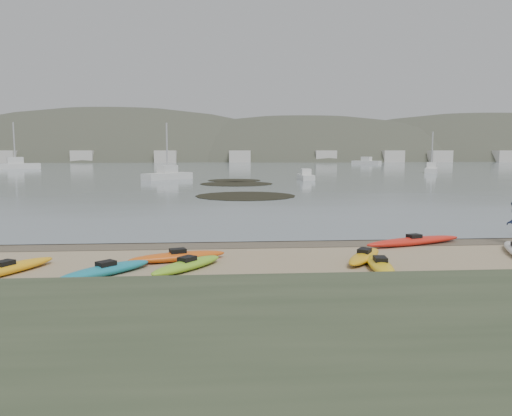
{
  "coord_description": "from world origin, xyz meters",
  "views": [
    {
      "loc": [
        -1.59,
        -21.28,
        3.96
      ],
      "look_at": [
        0.0,
        0.0,
        1.5
      ],
      "focal_mm": 35.0,
      "sensor_mm": 36.0,
      "label": 1
    }
  ],
  "objects": [
    {
      "name": "ground",
      "position": [
        0.0,
        0.0,
        0.0
      ],
      "size": [
        600.0,
        600.0,
        0.0
      ],
      "primitive_type": "plane",
      "color": "tan",
      "rests_on": "ground"
    },
    {
      "name": "wet_sand",
      "position": [
        0.0,
        -0.3,
        0.0
      ],
      "size": [
        60.0,
        60.0,
        0.0
      ],
      "primitive_type": "plane",
      "color": "brown",
      "rests_on": "ground"
    },
    {
      "name": "water",
      "position": [
        0.0,
        300.0,
        0.01
      ],
      "size": [
        1200.0,
        1200.0,
        0.0
      ],
      "primitive_type": "plane",
      "color": "slate",
      "rests_on": "ground"
    },
    {
      "name": "kayaks",
      "position": [
        -0.38,
        -4.01,
        0.17
      ],
      "size": [
        22.19,
        6.97,
        0.34
      ],
      "color": "gold",
      "rests_on": "ground"
    },
    {
      "name": "kelp_mats",
      "position": [
        0.56,
        33.2,
        0.03
      ],
      "size": [
        8.86,
        30.42,
        0.04
      ],
      "color": "black",
      "rests_on": "water"
    },
    {
      "name": "moored_boats",
      "position": [
        -2.87,
        82.78,
        0.58
      ],
      "size": [
        94.95,
        80.94,
        1.37
      ],
      "color": "silver",
      "rests_on": "ground"
    },
    {
      "name": "far_hills",
      "position": [
        39.38,
        193.97,
        -15.93
      ],
      "size": [
        550.0,
        135.0,
        80.0
      ],
      "color": "#384235",
      "rests_on": "ground"
    },
    {
      "name": "far_town",
      "position": [
        6.0,
        145.0,
        2.0
      ],
      "size": [
        199.0,
        5.0,
        4.0
      ],
      "color": "beige",
      "rests_on": "ground"
    }
  ]
}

